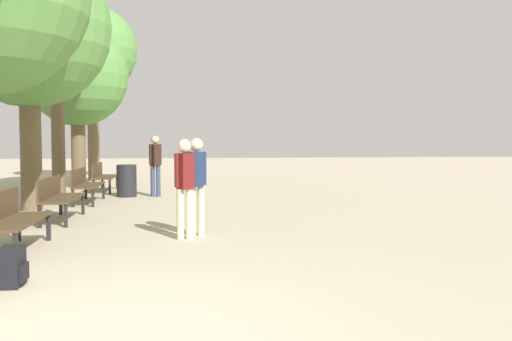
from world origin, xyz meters
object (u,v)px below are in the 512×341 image
Objects in this scene: tree_row_3 at (56,32)px; backpack at (11,267)px; pedestrian_mid at (155,162)px; pedestrian_near at (185,182)px; pedestrian_far at (196,180)px; tree_row_5 at (92,52)px; bench_row_2 at (58,195)px; bench_row_1 at (9,217)px; tree_row_4 at (77,77)px; trash_bin at (127,181)px; bench_row_4 at (102,175)px; bench_row_3 at (85,183)px; tree_row_2 at (28,27)px.

backpack is at bearing -81.09° from tree_row_3.
pedestrian_near is at bearing -83.36° from pedestrian_mid.
tree_row_5 is at bearing 105.69° from pedestrian_far.
pedestrian_mid is at bearing 69.36° from bench_row_2.
bench_row_1 is 14.10m from tree_row_5.
tree_row_3 reaches higher than tree_row_4.
trash_bin is (1.77, -6.06, -4.28)m from tree_row_5.
tree_row_3 is 6.48× the size of trash_bin.
tree_row_5 is at bearing 101.68° from bench_row_4.
tree_row_3 is 3.39× the size of pedestrian_mid.
bench_row_2 is (0.00, 3.01, 0.00)m from bench_row_1.
pedestrian_far reaches higher than bench_row_2.
pedestrian_mid is at bearing 38.62° from bench_row_3.
bench_row_4 is 4.25m from tree_row_3.
pedestrian_near is at bearing -75.45° from tree_row_5.
pedestrian_mid is at bearing -67.51° from tree_row_5.
tree_row_3 is 3.56× the size of pedestrian_near.
pedestrian_mid is (-0.77, 6.60, 0.04)m from pedestrian_near.
pedestrian_mid reaches higher than bench_row_1.
bench_row_1 is 7.41m from trash_bin.
bench_row_1 is at bearing -90.00° from bench_row_3.
pedestrian_far is at bearing -81.37° from pedestrian_mid.
bench_row_4 is 8.66m from pedestrian_near.
tree_row_4 is 10.30m from pedestrian_far.
trash_bin is at bearing 102.97° from pedestrian_near.
pedestrian_far is (3.49, -9.35, -2.58)m from tree_row_4.
trash_bin is at bearing -62.71° from bench_row_4.
pedestrian_mid is 1.04× the size of pedestrian_far.
bench_row_1 is 10.82m from tree_row_4.
bench_row_3 is at bearing -78.17° from tree_row_4.
pedestrian_mid is (1.07, 9.19, 0.73)m from backpack.
pedestrian_far is at bearing -69.54° from tree_row_4.
tree_row_2 reaches higher than bench_row_4.
tree_row_4 reaches higher than bench_row_2.
pedestrian_mid is 1.91× the size of trash_bin.
tree_row_5 reaches higher than pedestrian_near.
bench_row_4 is 6.16m from tree_row_5.
pedestrian_mid is at bearing -3.78° from trash_bin.
bench_row_3 is at bearing -90.00° from bench_row_4.
pedestrian_mid is at bearing 45.50° from tree_row_2.
bench_row_3 is 0.33× the size of tree_row_3.
tree_row_5 reaches higher than bench_row_3.
bench_row_2 is 4.62m from pedestrian_mid.
pedestrian_mid is at bearing -3.37° from tree_row_3.
tree_row_4 is (0.00, 5.62, -0.46)m from tree_row_2.
tree_row_2 is 2.75m from tree_row_3.
trash_bin reaches higher than bench_row_4.
tree_row_2 is 6.03m from pedestrian_near.
backpack is at bearing -73.50° from bench_row_1.
bench_row_3 is (0.00, 3.01, 0.00)m from bench_row_2.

